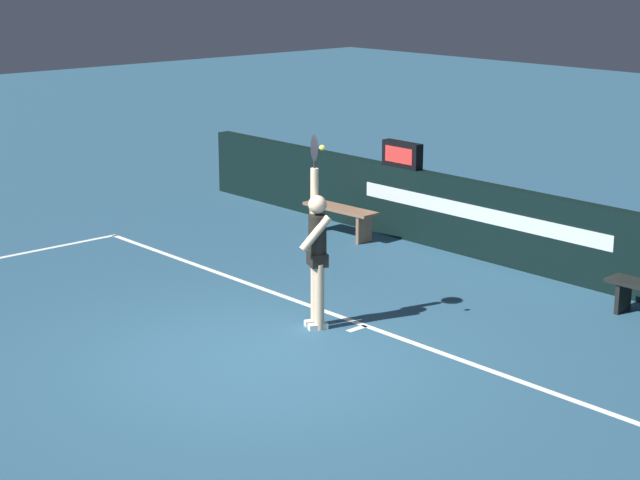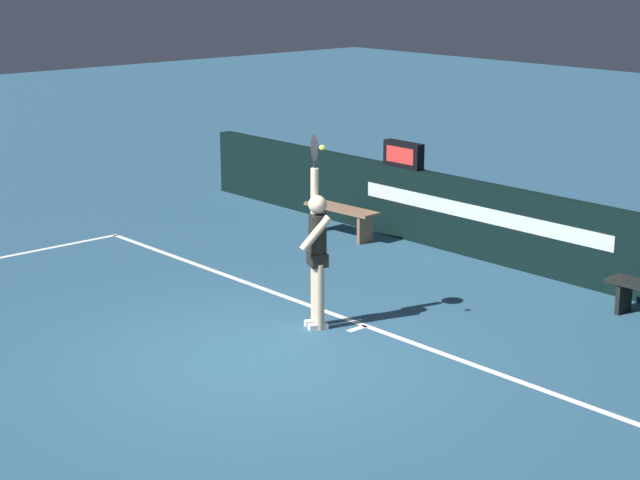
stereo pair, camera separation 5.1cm
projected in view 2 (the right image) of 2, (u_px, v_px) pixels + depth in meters
ground_plane at (263, 358)px, 12.19m from camera, size 60.00×60.00×0.00m
court_lines at (181, 384)px, 11.45m from camera, size 11.97×5.70×0.00m
back_wall at (539, 234)px, 15.33m from camera, size 15.04×0.25×1.16m
speed_display at (403, 155)px, 17.08m from camera, size 0.76×0.17×0.41m
tennis_player at (317, 250)px, 12.94m from camera, size 0.47×0.45×2.44m
tennis_ball at (322, 148)px, 12.29m from camera, size 0.06×0.06×0.06m
courtside_bench_far at (341, 214)px, 17.34m from camera, size 1.42×0.42×0.50m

